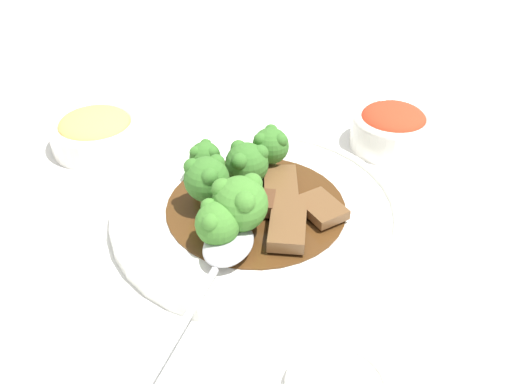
% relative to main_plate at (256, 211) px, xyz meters
% --- Properties ---
extents(ground_plane, '(4.00, 4.00, 0.00)m').
position_rel_main_plate_xyz_m(ground_plane, '(0.00, 0.00, -0.01)').
color(ground_plane, white).
extents(main_plate, '(0.29, 0.29, 0.02)m').
position_rel_main_plate_xyz_m(main_plate, '(0.00, 0.00, 0.00)').
color(main_plate, white).
rests_on(main_plate, ground_plane).
extents(beef_strip_0, '(0.05, 0.04, 0.01)m').
position_rel_main_plate_xyz_m(beef_strip_0, '(-0.05, -0.04, 0.01)').
color(beef_strip_0, brown).
rests_on(beef_strip_0, main_plate).
extents(beef_strip_1, '(0.07, 0.07, 0.01)m').
position_rel_main_plate_xyz_m(beef_strip_1, '(-0.05, 0.00, 0.02)').
color(beef_strip_1, brown).
rests_on(beef_strip_1, main_plate).
extents(beef_strip_2, '(0.06, 0.06, 0.01)m').
position_rel_main_plate_xyz_m(beef_strip_2, '(0.00, 0.01, 0.02)').
color(beef_strip_2, '#56331E').
rests_on(beef_strip_2, main_plate).
extents(beef_strip_3, '(0.05, 0.05, 0.01)m').
position_rel_main_plate_xyz_m(beef_strip_3, '(0.06, -0.03, 0.02)').
color(beef_strip_3, brown).
rests_on(beef_strip_3, main_plate).
extents(beef_strip_4, '(0.08, 0.07, 0.01)m').
position_rel_main_plate_xyz_m(beef_strip_4, '(0.00, -0.03, 0.01)').
color(beef_strip_4, brown).
rests_on(beef_strip_4, main_plate).
extents(broccoli_floret_0, '(0.04, 0.04, 0.04)m').
position_rel_main_plate_xyz_m(broccoli_floret_0, '(-0.03, 0.06, 0.03)').
color(broccoli_floret_0, '#7FA84C').
rests_on(broccoli_floret_0, main_plate).
extents(broccoli_floret_1, '(0.05, 0.05, 0.06)m').
position_rel_main_plate_xyz_m(broccoli_floret_1, '(-0.02, 0.04, 0.04)').
color(broccoli_floret_1, '#7FA84C').
rests_on(broccoli_floret_1, main_plate).
extents(broccoli_floret_2, '(0.04, 0.04, 0.05)m').
position_rel_main_plate_xyz_m(broccoli_floret_2, '(0.04, -0.05, 0.04)').
color(broccoli_floret_2, '#8EB756').
rests_on(broccoli_floret_2, main_plate).
extents(broccoli_floret_3, '(0.05, 0.05, 0.05)m').
position_rel_main_plate_xyz_m(broccoli_floret_3, '(0.03, -0.01, 0.03)').
color(broccoli_floret_3, '#8EB756').
rests_on(broccoli_floret_3, main_plate).
extents(broccoli_floret_4, '(0.05, 0.05, 0.05)m').
position_rel_main_plate_xyz_m(broccoli_floret_4, '(0.03, 0.04, 0.04)').
color(broccoli_floret_4, '#8EB756').
rests_on(broccoli_floret_4, main_plate).
extents(broccoli_floret_5, '(0.03, 0.03, 0.04)m').
position_rel_main_plate_xyz_m(broccoli_floret_5, '(0.07, 0.01, 0.03)').
color(broccoli_floret_5, '#8EB756').
rests_on(broccoli_floret_5, main_plate).
extents(serving_spoon, '(0.14, 0.19, 0.01)m').
position_rel_main_plate_xyz_m(serving_spoon, '(-0.05, 0.08, 0.02)').
color(serving_spoon, '#B7B7BC').
rests_on(serving_spoon, main_plate).
extents(side_bowl_kimchi, '(0.10, 0.10, 0.05)m').
position_rel_main_plate_xyz_m(side_bowl_kimchi, '(0.01, -0.21, 0.02)').
color(side_bowl_kimchi, white).
rests_on(side_bowl_kimchi, ground_plane).
extents(side_bowl_appetizer, '(0.11, 0.11, 0.04)m').
position_rel_main_plate_xyz_m(side_bowl_appetizer, '(0.23, 0.07, 0.01)').
color(side_bowl_appetizer, white).
rests_on(side_bowl_appetizer, ground_plane).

